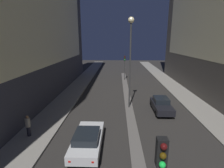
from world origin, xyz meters
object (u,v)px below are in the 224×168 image
at_px(street_lamp, 131,44).
at_px(car_left_lane, 88,140).
at_px(pedestrian_on_left_sidewalk, 28,125).
at_px(traffic_light_mid, 125,62).
at_px(car_right_lane, 161,105).

bearing_deg(street_lamp, car_left_lane, -113.80).
bearing_deg(pedestrian_on_left_sidewalk, street_lamp, 37.63).
relative_size(street_lamp, car_left_lane, 2.08).
xyz_separation_m(traffic_light_mid, car_right_lane, (3.38, -14.96, -2.71)).
height_order(car_left_lane, car_right_lane, car_right_lane).
height_order(traffic_light_mid, car_right_lane, traffic_light_mid).
bearing_deg(pedestrian_on_left_sidewalk, car_right_lane, 25.55).
height_order(car_left_lane, pedestrian_on_left_sidewalk, pedestrian_on_left_sidewalk).
xyz_separation_m(car_left_lane, car_right_lane, (6.76, 6.87, 0.03)).
distance_m(car_left_lane, car_right_lane, 9.64).
distance_m(traffic_light_mid, pedestrian_on_left_sidewalk, 22.23).
bearing_deg(car_right_lane, car_left_lane, -134.54).
relative_size(traffic_light_mid, pedestrian_on_left_sidewalk, 2.67).
bearing_deg(traffic_light_mid, car_right_lane, -77.26).
bearing_deg(car_right_lane, traffic_light_mid, 102.74).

